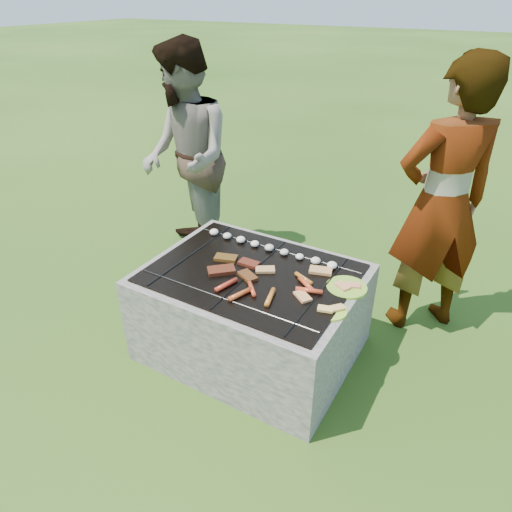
{
  "coord_description": "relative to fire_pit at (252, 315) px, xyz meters",
  "views": [
    {
      "loc": [
        1.21,
        -2.03,
        2.11
      ],
      "look_at": [
        0.0,
        0.05,
        0.7
      ],
      "focal_mm": 32.0,
      "sensor_mm": 36.0,
      "label": 1
    }
  ],
  "objects": [
    {
      "name": "cook",
      "position": [
        0.89,
        0.88,
        0.64
      ],
      "size": [
        0.79,
        0.77,
        1.84
      ],
      "primitive_type": "imported",
      "rotation": [
        0.0,
        0.0,
        3.86
      ],
      "color": "gray",
      "rests_on": "ground"
    },
    {
      "name": "lawn",
      "position": [
        0.0,
        0.0,
        -0.28
      ],
      "size": [
        60.0,
        60.0,
        0.0
      ],
      "primitive_type": "plane",
      "color": "#214411",
      "rests_on": "ground"
    },
    {
      "name": "bread_on_grate",
      "position": [
        0.28,
        0.1,
        0.34
      ],
      "size": [
        0.45,
        0.42,
        0.02
      ],
      "color": "tan",
      "rests_on": "fire_pit"
    },
    {
      "name": "bystander",
      "position": [
        -1.11,
        0.81,
        0.63
      ],
      "size": [
        1.12,
        1.11,
        1.83
      ],
      "primitive_type": "imported",
      "rotation": [
        0.0,
        0.0,
        -0.74
      ],
      "color": "gray",
      "rests_on": "ground"
    },
    {
      "name": "pork_slabs",
      "position": [
        -0.13,
        -0.02,
        0.34
      ],
      "size": [
        0.38,
        0.29,
        0.02
      ],
      "color": "brown",
      "rests_on": "fire_pit"
    },
    {
      "name": "fire_pit",
      "position": [
        0.0,
        0.0,
        0.0
      ],
      "size": [
        1.3,
        1.0,
        0.62
      ],
      "color": "#A59C93",
      "rests_on": "ground"
    },
    {
      "name": "sausages",
      "position": [
        0.2,
        -0.12,
        0.34
      ],
      "size": [
        0.55,
        0.45,
        0.03
      ],
      "color": "#CA6821",
      "rests_on": "fire_pit"
    },
    {
      "name": "plate_far",
      "position": [
        0.56,
        0.14,
        0.33
      ],
      "size": [
        0.31,
        0.31,
        0.03
      ],
      "color": "#BCD432",
      "rests_on": "fire_pit"
    },
    {
      "name": "plate_near",
      "position": [
        0.56,
        -0.11,
        0.33
      ],
      "size": [
        0.21,
        0.21,
        0.03
      ],
      "color": "#D5E737",
      "rests_on": "fire_pit"
    },
    {
      "name": "mushrooms",
      "position": [
        -0.04,
        0.29,
        0.35
      ],
      "size": [
        0.95,
        0.06,
        0.04
      ],
      "color": "white",
      "rests_on": "fire_pit"
    }
  ]
}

